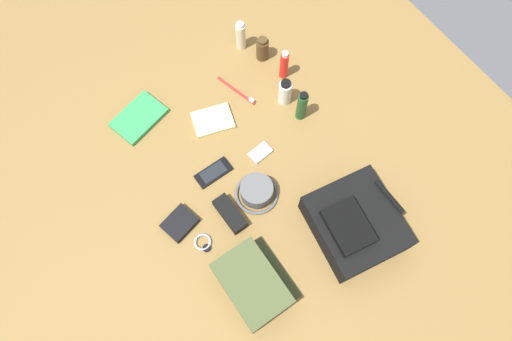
% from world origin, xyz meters
% --- Properties ---
extents(ground_plane, '(2.64, 2.02, 0.02)m').
position_xyz_m(ground_plane, '(0.00, 0.00, -0.01)').
color(ground_plane, olive).
rests_on(ground_plane, ground).
extents(backpack, '(0.34, 0.32, 0.14)m').
position_xyz_m(backpack, '(0.36, 0.16, 0.06)').
color(backpack, black).
rests_on(backpack, ground_plane).
extents(toiletry_pouch, '(0.25, 0.20, 0.09)m').
position_xyz_m(toiletry_pouch, '(0.32, -0.24, 0.04)').
color(toiletry_pouch, '#47512D').
rests_on(toiletry_pouch, ground_plane).
extents(bucket_hat, '(0.16, 0.16, 0.07)m').
position_xyz_m(bucket_hat, '(0.06, -0.04, 0.03)').
color(bucket_hat, '#595959').
rests_on(bucket_hat, ground_plane).
extents(lotion_bottle, '(0.04, 0.04, 0.14)m').
position_xyz_m(lotion_bottle, '(-0.50, 0.28, 0.07)').
color(lotion_bottle, beige).
rests_on(lotion_bottle, ground_plane).
extents(cologne_bottle, '(0.05, 0.05, 0.11)m').
position_xyz_m(cologne_bottle, '(-0.41, 0.32, 0.05)').
color(cologne_bottle, '#473319').
rests_on(cologne_bottle, ground_plane).
extents(sunscreen_spray, '(0.03, 0.03, 0.14)m').
position_xyz_m(sunscreen_spray, '(-0.29, 0.34, 0.07)').
color(sunscreen_spray, red).
rests_on(sunscreen_spray, ground_plane).
extents(toothpaste_tube, '(0.05, 0.05, 0.13)m').
position_xyz_m(toothpaste_tube, '(-0.19, 0.27, 0.06)').
color(toothpaste_tube, white).
rests_on(toothpaste_tube, ground_plane).
extents(shampoo_bottle, '(0.04, 0.04, 0.16)m').
position_xyz_m(shampoo_bottle, '(-0.10, 0.28, 0.07)').
color(shampoo_bottle, '#19471E').
rests_on(shampoo_bottle, ground_plane).
extents(paperback_novel, '(0.18, 0.22, 0.02)m').
position_xyz_m(paperback_novel, '(-0.45, -0.24, 0.01)').
color(paperback_novel, '#2D934C').
rests_on(paperback_novel, ground_plane).
extents(cell_phone, '(0.06, 0.14, 0.01)m').
position_xyz_m(cell_phone, '(-0.09, -0.13, 0.01)').
color(cell_phone, black).
rests_on(cell_phone, ground_plane).
extents(media_player, '(0.06, 0.09, 0.01)m').
position_xyz_m(media_player, '(-0.06, 0.06, 0.01)').
color(media_player, '#B7B7BC').
rests_on(media_player, ground_plane).
extents(wristwatch, '(0.07, 0.06, 0.01)m').
position_xyz_m(wristwatch, '(0.10, -0.30, 0.01)').
color(wristwatch, '#99999E').
rests_on(wristwatch, ground_plane).
extents(toothbrush, '(0.18, 0.06, 0.02)m').
position_xyz_m(toothbrush, '(-0.33, 0.14, 0.01)').
color(toothbrush, red).
rests_on(toothbrush, ground_plane).
extents(wallet, '(0.11, 0.13, 0.02)m').
position_xyz_m(wallet, '(-0.00, -0.33, 0.01)').
color(wallet, black).
rests_on(wallet, ground_plane).
extents(notepad, '(0.15, 0.18, 0.02)m').
position_xyz_m(notepad, '(-0.28, -0.01, 0.01)').
color(notepad, beige).
rests_on(notepad, ground_plane).
extents(sunglasses_case, '(0.14, 0.06, 0.04)m').
position_xyz_m(sunglasses_case, '(0.07, -0.16, 0.02)').
color(sunglasses_case, black).
rests_on(sunglasses_case, ground_plane).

